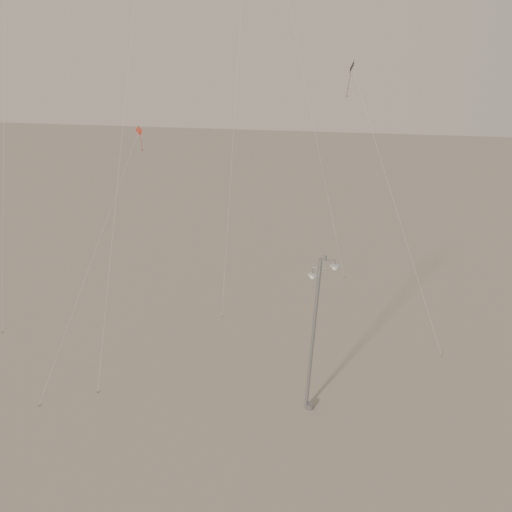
# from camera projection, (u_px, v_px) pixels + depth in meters

# --- Properties ---
(ground) EXTENTS (160.00, 160.00, 0.00)m
(ground) POSITION_uv_depth(u_px,v_px,m) (218.00, 398.00, 32.62)
(ground) COLOR gray
(ground) RESTS_ON ground
(street_lamp) EXTENTS (1.61, 0.56, 9.28)m
(street_lamp) POSITION_uv_depth(u_px,v_px,m) (315.00, 331.00, 29.84)
(street_lamp) COLOR gray
(street_lamp) RESTS_ON ground
(kite_1) EXTENTS (2.04, 8.54, 24.51)m
(kite_1) POSITION_uv_depth(u_px,v_px,m) (131.00, 43.00, 31.25)
(kite_1) COLOR #2C2724
(kite_1) RESTS_ON ground
(kite_3) EXTENTS (2.74, 13.25, 13.36)m
(kite_3) POSITION_uv_depth(u_px,v_px,m) (120.00, 184.00, 36.91)
(kite_3) COLOR maroon
(kite_3) RESTS_ON ground
(kite_4) EXTENTS (7.09, 5.10, 17.66)m
(kite_4) POSITION_uv_depth(u_px,v_px,m) (370.00, 126.00, 35.30)
(kite_4) COLOR #2C2724
(kite_4) RESTS_ON ground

